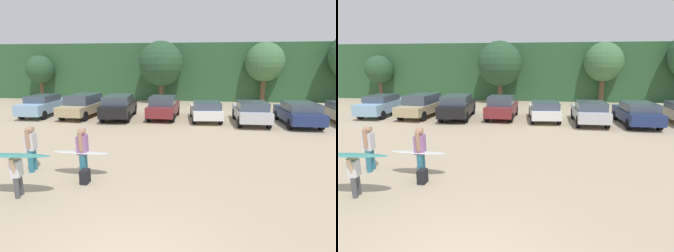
{
  "view_description": "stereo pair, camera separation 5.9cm",
  "coord_description": "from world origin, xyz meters",
  "views": [
    {
      "loc": [
        1.31,
        -4.22,
        3.72
      ],
      "look_at": [
        -0.23,
        8.28,
        0.9
      ],
      "focal_mm": 29.87,
      "sensor_mm": 36.0,
      "label": 1
    },
    {
      "loc": [
        1.36,
        -4.21,
        3.72
      ],
      "look_at": [
        -0.23,
        8.28,
        0.9
      ],
      "focal_mm": 29.87,
      "sensor_mm": 36.0,
      "label": 2
    }
  ],
  "objects": [
    {
      "name": "person_child",
      "position": [
        -3.82,
        2.59,
        0.72
      ],
      "size": [
        0.28,
        0.53,
        1.28
      ],
      "rotation": [
        0.0,
        0.0,
        3.32
      ],
      "color": "#4C4C51",
      "rests_on": "ground_plane"
    },
    {
      "name": "parked_car_tan",
      "position": [
        -7.07,
        14.59,
        0.85
      ],
      "size": [
        2.11,
        4.59,
        1.61
      ],
      "rotation": [
        0.0,
        0.0,
        1.5
      ],
      "color": "tan",
      "rests_on": "ground_plane"
    },
    {
      "name": "person_adult",
      "position": [
        -2.59,
        4.24,
        0.95
      ],
      "size": [
        0.38,
        0.73,
        1.68
      ],
      "rotation": [
        0.0,
        0.0,
        3.32
      ],
      "color": "teal",
      "rests_on": "ground_plane"
    },
    {
      "name": "surfboard_white",
      "position": [
        -2.68,
        4.26,
        0.83
      ],
      "size": [
        1.99,
        0.61,
        0.15
      ],
      "rotation": [
        0.0,
        0.0,
        3.11
      ],
      "color": "white"
    },
    {
      "name": "person_companion",
      "position": [
        -4.58,
        4.48,
        0.91
      ],
      "size": [
        0.36,
        0.64,
        1.62
      ],
      "rotation": [
        0.0,
        0.0,
        3.32
      ],
      "color": "teal",
      "rests_on": "ground_plane"
    },
    {
      "name": "surfboard_teal",
      "position": [
        -3.86,
        2.54,
        1.25
      ],
      "size": [
        2.2,
        0.71,
        0.16
      ],
      "rotation": [
        0.0,
        0.0,
        3.19
      ],
      "color": "teal"
    },
    {
      "name": "parked_car_white",
      "position": [
        1.56,
        14.26,
        0.71
      ],
      "size": [
        2.19,
        4.08,
        1.33
      ],
      "rotation": [
        0.0,
        0.0,
        1.66
      ],
      "color": "white",
      "rests_on": "ground_plane"
    },
    {
      "name": "parked_car_silver",
      "position": [
        4.38,
        13.64,
        0.77
      ],
      "size": [
        1.9,
        4.28,
        1.44
      ],
      "rotation": [
        0.0,
        0.0,
        1.57
      ],
      "color": "silver",
      "rests_on": "ground_plane"
    },
    {
      "name": "parked_car_sky_blue",
      "position": [
        -10.16,
        14.72,
        0.79
      ],
      "size": [
        1.87,
        4.67,
        1.5
      ],
      "rotation": [
        0.0,
        0.0,
        1.59
      ],
      "color": "#84ADD1",
      "rests_on": "ground_plane"
    },
    {
      "name": "tree_center_left",
      "position": [
        7.03,
        23.52,
        3.85
      ],
      "size": [
        3.63,
        3.63,
        5.7
      ],
      "color": "brown",
      "rests_on": "ground_plane"
    },
    {
      "name": "parked_car_navy",
      "position": [
        7.21,
        13.6,
        0.77
      ],
      "size": [
        1.94,
        4.4,
        1.43
      ],
      "rotation": [
        0.0,
        0.0,
        1.58
      ],
      "color": "navy",
      "rests_on": "ground_plane"
    },
    {
      "name": "tree_far_left",
      "position": [
        -15.28,
        23.15,
        3.13
      ],
      "size": [
        2.8,
        2.8,
        4.56
      ],
      "color": "brown",
      "rests_on": "ground_plane"
    },
    {
      "name": "parked_car_black",
      "position": [
        -4.38,
        14.33,
        0.87
      ],
      "size": [
        2.26,
        4.78,
        1.63
      ],
      "rotation": [
        0.0,
        0.0,
        1.66
      ],
      "color": "black",
      "rests_on": "ground_plane"
    },
    {
      "name": "backpack_dropped",
      "position": [
        -2.32,
        3.68,
        0.22
      ],
      "size": [
        0.24,
        0.34,
        0.45
      ],
      "color": "black",
      "rests_on": "ground_plane"
    },
    {
      "name": "tree_ridge_back",
      "position": [
        -2.67,
        22.7,
        3.7
      ],
      "size": [
        4.23,
        4.23,
        5.83
      ],
      "color": "brown",
      "rests_on": "ground_plane"
    },
    {
      "name": "parked_car_maroon",
      "position": [
        -1.32,
        14.66,
        0.8
      ],
      "size": [
        1.92,
        4.02,
        1.58
      ],
      "rotation": [
        0.0,
        0.0,
        1.54
      ],
      "color": "maroon",
      "rests_on": "ground_plane"
    },
    {
      "name": "hillside_ridge",
      "position": [
        0.0,
        30.11,
        2.86
      ],
      "size": [
        108.0,
        12.0,
        5.73
      ],
      "primitive_type": "cube",
      "color": "#2D5633",
      "rests_on": "ground_plane"
    }
  ]
}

